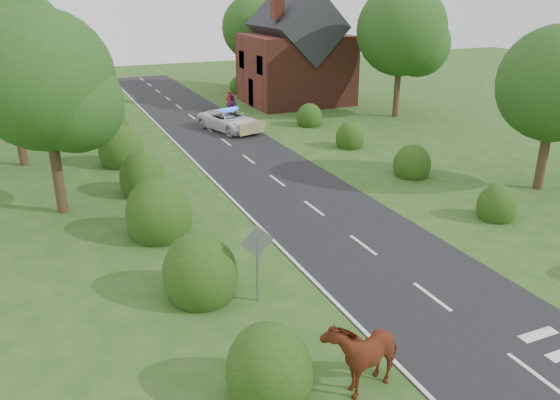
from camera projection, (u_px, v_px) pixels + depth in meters
name	position (u px, v px, depth m)	size (l,w,h in m)	color
ground	(432.00, 297.00, 16.87)	(120.00, 120.00, 0.00)	#285116
road	(255.00, 164.00, 29.67)	(6.00, 70.00, 0.02)	black
road_markings	(241.00, 179.00, 27.29)	(4.96, 70.00, 0.01)	white
hedgerow_left	(145.00, 187.00, 24.13)	(2.75, 50.41, 3.00)	black
hedgerow_right	(398.00, 159.00, 28.72)	(2.10, 45.78, 2.10)	black
tree_left_a	(51.00, 86.00, 21.40)	(5.74, 5.60, 8.38)	#332316
tree_left_b	(13.00, 70.00, 27.77)	(5.74, 5.60, 8.07)	#332316
tree_left_d	(29.00, 32.00, 45.00)	(6.15, 6.00, 8.89)	#332316
tree_right_b	(406.00, 34.00, 38.75)	(6.56, 6.40, 9.40)	#332316
tree_right_c	(258.00, 30.00, 50.74)	(6.15, 6.00, 8.58)	#332316
road_sign	(257.00, 252.00, 16.10)	(1.06, 0.08, 2.53)	gray
house	(296.00, 56.00, 44.68)	(8.00, 7.40, 9.17)	brown
cow	(362.00, 355.00, 12.97)	(1.15, 2.18, 1.54)	#5D2713
police_van	(229.00, 120.00, 36.59)	(3.65, 5.43, 1.53)	white
pedestrian_red	(229.00, 101.00, 42.21)	(0.61, 0.40, 1.66)	#AE2126
pedestrian_purple	(232.00, 106.00, 40.04)	(0.87, 0.68, 1.80)	#431A4E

